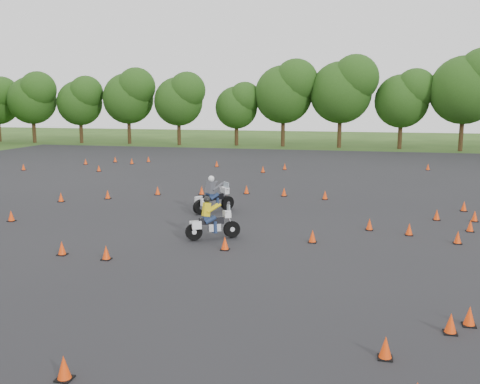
{
  "coord_description": "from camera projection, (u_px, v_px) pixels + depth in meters",
  "views": [
    {
      "loc": [
        5.08,
        -18.35,
        5.19
      ],
      "look_at": [
        0.0,
        4.0,
        1.2
      ],
      "focal_mm": 40.0,
      "sensor_mm": 36.0,
      "label": 1
    }
  ],
  "objects": [
    {
      "name": "asphalt_pad",
      "position": [
        249.0,
        210.0,
        25.39
      ],
      "size": [
        62.0,
        62.0,
        0.0
      ],
      "primitive_type": "plane",
      "color": "black",
      "rests_on": "ground"
    },
    {
      "name": "rider_yellow",
      "position": [
        213.0,
        218.0,
        19.91
      ],
      "size": [
        2.14,
        1.59,
        1.61
      ],
      "primitive_type": null,
      "rotation": [
        0.0,
        0.0,
        0.51
      ],
      "color": "gold",
      "rests_on": "ground"
    },
    {
      "name": "rider_grey",
      "position": [
        214.0,
        194.0,
        24.73
      ],
      "size": [
        1.92,
        2.19,
        1.73
      ],
      "primitive_type": null,
      "rotation": [
        0.0,
        0.0,
        0.91
      ],
      "color": "#45464E",
      "rests_on": "ground"
    },
    {
      "name": "treeline",
      "position": [
        330.0,
        106.0,
        52.44
      ],
      "size": [
        86.76,
        32.18,
        10.6
      ],
      "color": "#204313",
      "rests_on": "ground"
    },
    {
      "name": "ground",
      "position": [
        216.0,
        242.0,
        19.63
      ],
      "size": [
        140.0,
        140.0,
        0.0
      ],
      "primitive_type": "plane",
      "color": "#2D5119",
      "rests_on": "ground"
    },
    {
      "name": "traffic_cones",
      "position": [
        240.0,
        207.0,
        25.01
      ],
      "size": [
        36.24,
        33.54,
        0.45
      ],
      "color": "#FB410A",
      "rests_on": "asphalt_pad"
    }
  ]
}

